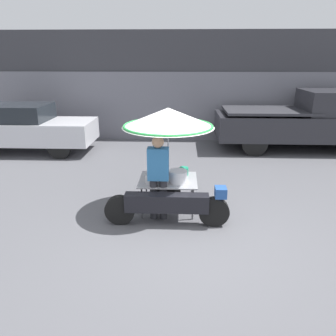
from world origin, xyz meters
TOP-DOWN VIEW (x-y plane):
  - ground_plane at (0.00, 0.00)m, footprint 36.00×36.00m
  - shopfront_building at (0.00, 7.85)m, footprint 28.00×2.06m
  - vendor_motorcycle_cart at (-0.39, 0.89)m, footprint 2.23×1.70m
  - vendor_person at (-0.56, 0.61)m, footprint 0.38×0.22m
  - parked_car at (-5.18, 5.01)m, footprint 4.39×1.65m
  - pickup_truck at (3.86, 5.64)m, footprint 5.43×1.80m

SIDE VIEW (x-z plane):
  - ground_plane at x=0.00m, z-range 0.00..0.00m
  - parked_car at x=-5.18m, z-range 0.03..1.54m
  - vendor_person at x=-0.56m, z-range 0.09..1.68m
  - pickup_truck at x=3.86m, z-range -0.02..1.89m
  - vendor_motorcycle_cart at x=-0.39m, z-range 0.52..2.54m
  - shopfront_building at x=0.00m, z-range -0.01..3.75m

